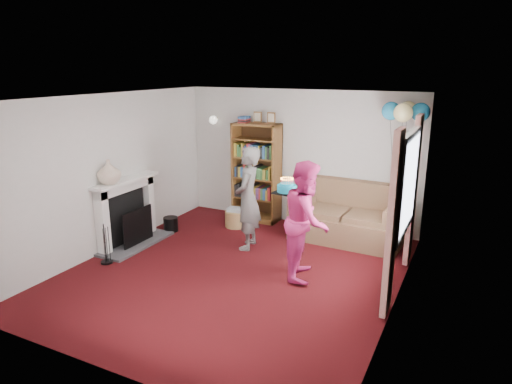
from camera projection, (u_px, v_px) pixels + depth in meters
The scene contains 16 objects.
ground at pixel (234, 272), 6.64m from camera, with size 5.00×5.00×0.00m, color #32070B.
wall_back at pixel (299, 158), 8.48m from camera, with size 4.50×0.02×2.50m, color silver.
wall_left at pixel (109, 173), 7.27m from camera, with size 0.02×5.00×2.50m, color silver.
wall_right at pixel (402, 212), 5.34m from camera, with size 0.02×5.00×2.50m, color silver.
ceiling at pixel (232, 97), 5.97m from camera, with size 4.50×5.00×0.01m, color white.
fireplace at pixel (129, 215), 7.56m from camera, with size 0.55×1.80×1.12m.
window_bay at pixel (405, 202), 5.90m from camera, with size 0.14×2.02×2.20m.
wall_sconce at pixel (213, 120), 8.93m from camera, with size 0.16×0.23×0.16m.
bookcase at pixel (257, 173), 8.71m from camera, with size 0.89×0.42×2.09m.
sofa at pixel (349, 218), 7.86m from camera, with size 1.84×0.97×0.97m.
wicker_basket at pixel (236, 218), 8.50m from camera, with size 0.40×0.40×0.36m.
person_striped at pixel (248, 198), 7.34m from camera, with size 0.61×0.40×1.68m, color black.
person_magenta at pixel (307, 220), 6.32m from camera, with size 0.81×0.63×1.67m, color #CA286E.
birthday_cake at pixel (287, 188), 6.62m from camera, with size 0.33×0.33×0.22m.
balloons at pixel (406, 112), 7.04m from camera, with size 0.73×0.73×1.68m.
mantel_vase at pixel (109, 172), 7.07m from camera, with size 0.36×0.36×0.38m, color beige.
Camera 1 is at (2.98, -5.32, 2.90)m, focal length 32.00 mm.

